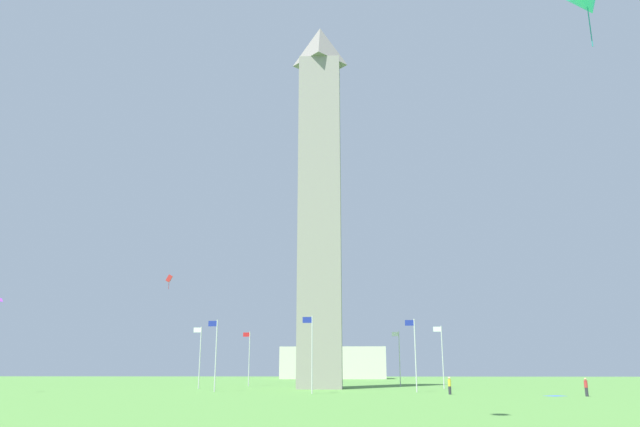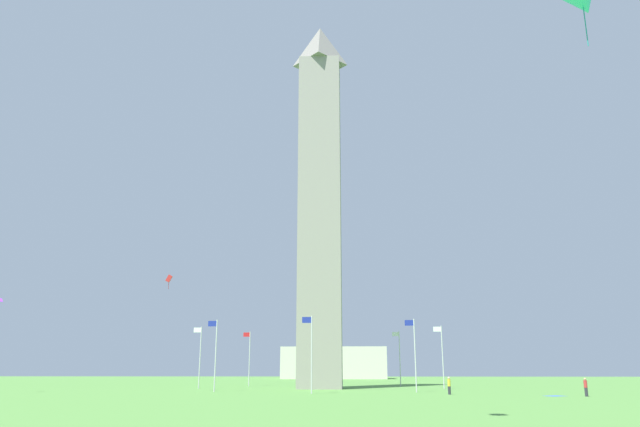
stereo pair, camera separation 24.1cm
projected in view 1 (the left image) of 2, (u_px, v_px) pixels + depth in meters
The scene contains 16 objects.
ground_plane at pixel (320, 389), 77.58m from camera, with size 260.00×260.00×0.00m, color #548C3D.
obelisk_monument at pixel (320, 194), 84.40m from camera, with size 5.89×5.89×53.51m.
flagpole_n at pixel (200, 354), 79.53m from camera, with size 1.12×0.14×8.11m.
flagpole_ne at pixel (216, 352), 68.23m from camera, with size 1.12×0.14×8.11m.
flagpole_e at pixel (312, 350), 63.08m from camera, with size 1.12×0.14×8.11m.
flagpole_se at pixel (415, 351), 67.08m from camera, with size 1.12×0.14×8.11m.
flagpole_s at pixel (442, 354), 77.91m from camera, with size 1.12×0.14×8.11m.
flagpole_sw at pixel (399, 356), 89.21m from camera, with size 1.12×0.14×8.11m.
flagpole_w at pixel (325, 357), 94.36m from camera, with size 1.12×0.14×8.11m.
flagpole_nw at pixel (249, 356), 90.36m from camera, with size 1.12×0.14×8.11m.
person_red_shirt at pixel (586, 387), 56.09m from camera, with size 0.32×0.32×1.71m.
person_yellow_shirt at pixel (450, 386), 60.49m from camera, with size 0.32×0.32×1.74m.
kite_red_box at pixel (169, 279), 69.81m from camera, with size 0.84×0.58×1.73m.
kite_cyan_delta at pixel (587, 1), 23.09m from camera, with size 2.25×2.30×2.94m.
distant_building at pixel (333, 363), 157.68m from camera, with size 27.39×14.05×8.13m.
picnic_blanket_near_first_person at pixel (555, 396), 56.93m from camera, with size 1.80×1.40×0.01m, color blue.
Camera 1 is at (-4.20, 80.79, 2.53)m, focal length 33.16 mm.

